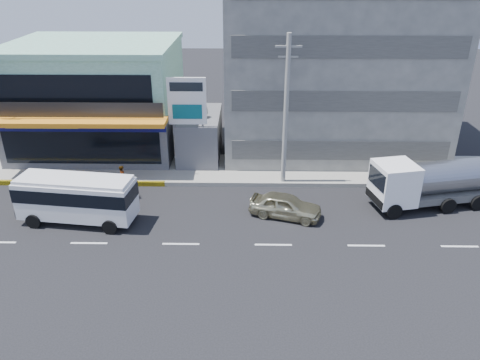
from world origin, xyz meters
name	(u,v)px	position (x,y,z in m)	size (l,w,h in m)	color
ground	(181,244)	(0.00, 0.00, 0.00)	(120.00, 120.00, 0.00)	black
sidewalk	(267,170)	(5.00, 9.50, 0.15)	(70.00, 5.00, 0.30)	gray
shop_building	(99,100)	(-8.00, 13.95, 4.00)	(12.40, 11.70, 8.00)	#48484D
concrete_building	(332,59)	(10.00, 15.00, 7.00)	(16.00, 12.00, 14.00)	gray
gap_structure	(200,137)	(0.00, 12.00, 1.75)	(3.00, 6.00, 3.50)	#48484D
satellite_dish	(198,118)	(0.00, 11.00, 3.58)	(1.50, 1.50, 0.15)	slate
billboard	(187,107)	(-0.50, 9.20, 4.93)	(2.60, 0.18, 6.90)	gray
utility_pole_near	(286,112)	(6.00, 7.40, 5.15)	(1.60, 0.30, 10.00)	#999993
minibus	(76,196)	(-6.21, 2.32, 1.67)	(6.90, 3.01, 2.80)	silver
sedan	(285,206)	(5.85, 3.10, 0.72)	(1.71, 4.25, 1.45)	#C1BA93
tanker_truck	(429,182)	(14.68, 4.59, 1.62)	(7.94, 3.79, 3.01)	white
motorcycle_rider	(124,188)	(-4.27, 5.29, 0.75)	(1.87, 1.21, 2.26)	#560C0D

